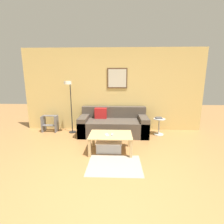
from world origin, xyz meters
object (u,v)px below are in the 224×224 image
at_px(storage_bin, 109,146).
at_px(book_stack, 159,118).
at_px(floor_lamp, 69,96).
at_px(cell_phone, 107,135).
at_px(remote_control, 112,134).
at_px(step_stool, 50,123).
at_px(side_table, 159,125).
at_px(couch, 113,125).
at_px(coffee_table, 111,137).

bearing_deg(storage_bin, book_stack, 40.03).
distance_m(floor_lamp, cell_phone, 1.81).
xyz_separation_m(floor_lamp, remote_control, (1.28, -1.17, -0.73)).
bearing_deg(step_stool, side_table, -2.94).
bearing_deg(side_table, remote_control, -138.14).
relative_size(couch, step_stool, 3.92).
xyz_separation_m(floor_lamp, step_stool, (-0.72, 0.21, -0.88)).
relative_size(couch, book_stack, 9.86).
bearing_deg(couch, coffee_table, -91.25).
xyz_separation_m(coffee_table, side_table, (1.38, 1.17, -0.05)).
distance_m(couch, step_stool, 2.00).
height_order(coffee_table, cell_phone, cell_phone).
bearing_deg(book_stack, storage_bin, -139.97).
bearing_deg(coffee_table, couch, 88.75).
distance_m(side_table, cell_phone, 1.90).
bearing_deg(storage_bin, coffee_table, -8.77).
relative_size(coffee_table, cell_phone, 6.84).
bearing_deg(coffee_table, side_table, 40.41).
bearing_deg(cell_phone, coffee_table, 9.11).
relative_size(cell_phone, step_stool, 0.28).
xyz_separation_m(couch, step_stool, (-1.99, 0.17, -0.01)).
xyz_separation_m(coffee_table, book_stack, (1.36, 1.18, 0.17)).
distance_m(coffee_table, storage_bin, 0.22).
relative_size(floor_lamp, book_stack, 7.85).
height_order(coffee_table, step_stool, step_stool).
bearing_deg(remote_control, floor_lamp, 138.99).
bearing_deg(coffee_table, book_stack, 41.01).
relative_size(storage_bin, floor_lamp, 0.37).
xyz_separation_m(storage_bin, remote_control, (0.07, -0.04, 0.30)).
bearing_deg(couch, cell_phone, -95.12).
distance_m(couch, cell_phone, 1.23).
bearing_deg(storage_bin, floor_lamp, 136.83).
bearing_deg(side_table, storage_bin, -140.55).
height_order(book_stack, step_stool, book_stack).
bearing_deg(step_stool, book_stack, -2.78).
xyz_separation_m(remote_control, cell_phone, (-0.12, -0.01, -0.01)).
bearing_deg(step_stool, cell_phone, -36.36).
relative_size(storage_bin, side_table, 1.19).
xyz_separation_m(floor_lamp, book_stack, (2.61, 0.05, -0.64)).
height_order(side_table, remote_control, side_table).
bearing_deg(storage_bin, cell_phone, -131.70).
distance_m(storage_bin, remote_control, 0.31).
distance_m(couch, book_stack, 1.35).
height_order(floor_lamp, step_stool, floor_lamp).
relative_size(book_stack, step_stool, 0.40).
distance_m(floor_lamp, remote_control, 1.88).
distance_m(side_table, book_stack, 0.21).
xyz_separation_m(side_table, step_stool, (-3.35, 0.17, -0.02)).
distance_m(coffee_table, cell_phone, 0.12).
height_order(coffee_table, floor_lamp, floor_lamp).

